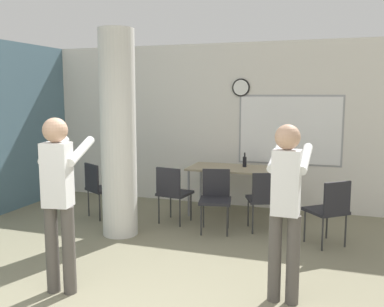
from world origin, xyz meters
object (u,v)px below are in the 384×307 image
at_px(chair_table_front, 215,196).
at_px(person_playing_side, 286,199).
at_px(chair_near_pillar, 100,186).
at_px(chair_table_right, 264,196).
at_px(person_playing_front, 59,191).
at_px(chair_table_left, 173,190).
at_px(folding_table, 235,171).
at_px(bottle_on_table, 245,161).
at_px(chair_mid_room, 329,208).

distance_m(chair_table_front, person_playing_side, 2.22).
bearing_deg(chair_near_pillar, chair_table_right, 2.84).
bearing_deg(person_playing_front, chair_table_right, 57.46).
distance_m(chair_table_left, chair_near_pillar, 1.21).
xyz_separation_m(chair_table_front, chair_table_right, (0.67, 0.17, 0.00)).
height_order(folding_table, chair_near_pillar, chair_near_pillar).
distance_m(bottle_on_table, chair_table_left, 1.31).
distance_m(chair_near_pillar, person_playing_front, 2.61).
relative_size(bottle_on_table, person_playing_front, 0.13).
relative_size(person_playing_side, person_playing_front, 0.97).
bearing_deg(folding_table, chair_table_front, -94.89).
xyz_separation_m(chair_table_front, chair_near_pillar, (-1.90, 0.04, 0.00)).
distance_m(chair_mid_room, person_playing_front, 3.32).
height_order(folding_table, chair_table_front, chair_table_front).
xyz_separation_m(chair_mid_room, person_playing_side, (-0.37, -1.66, 0.48)).
bearing_deg(person_playing_side, chair_table_left, 133.97).
height_order(folding_table, person_playing_front, person_playing_front).
height_order(chair_table_right, person_playing_side, person_playing_side).
bearing_deg(chair_table_front, chair_table_right, 14.28).
relative_size(chair_table_left, person_playing_front, 0.50).
bearing_deg(person_playing_front, person_playing_side, 13.30).
height_order(bottle_on_table, chair_mid_room, bottle_on_table).
xyz_separation_m(person_playing_side, person_playing_front, (-2.10, -0.50, 0.03)).
bearing_deg(folding_table, chair_mid_room, -35.26).
bearing_deg(chair_table_left, bottle_on_table, 44.09).
bearing_deg(chair_table_right, chair_mid_room, -20.79).
bearing_deg(bottle_on_table, chair_near_pillar, -155.70).
bearing_deg(chair_table_left, chair_table_front, -9.48).
xyz_separation_m(folding_table, chair_near_pillar, (-1.98, -0.84, -0.21)).
relative_size(chair_mid_room, chair_table_right, 1.00).
bearing_deg(folding_table, person_playing_side, -67.85).
relative_size(chair_table_front, chair_table_right, 1.00).
bearing_deg(chair_table_front, person_playing_front, -111.66).
distance_m(folding_table, chair_table_right, 0.95).
relative_size(chair_mid_room, chair_near_pillar, 1.00).
xyz_separation_m(chair_table_right, person_playing_side, (0.51, -2.00, 0.48)).
bearing_deg(chair_table_front, person_playing_side, -57.22).
distance_m(chair_mid_room, chair_table_right, 0.94).
bearing_deg(chair_near_pillar, person_playing_front, -67.50).
xyz_separation_m(chair_table_left, chair_table_front, (0.70, -0.12, 0.00)).
xyz_separation_m(bottle_on_table, chair_table_front, (-0.21, -1.00, -0.35)).
bearing_deg(chair_mid_room, chair_table_front, 173.95).
bearing_deg(bottle_on_table, person_playing_front, -108.82).
distance_m(bottle_on_table, chair_table_front, 1.08).
bearing_deg(bottle_on_table, chair_table_front, -101.84).
bearing_deg(folding_table, chair_table_right, -50.03).
relative_size(chair_table_left, person_playing_side, 0.52).
relative_size(folding_table, chair_table_left, 1.68).
height_order(chair_near_pillar, chair_table_right, same).
xyz_separation_m(chair_table_front, person_playing_side, (1.18, -1.83, 0.48)).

